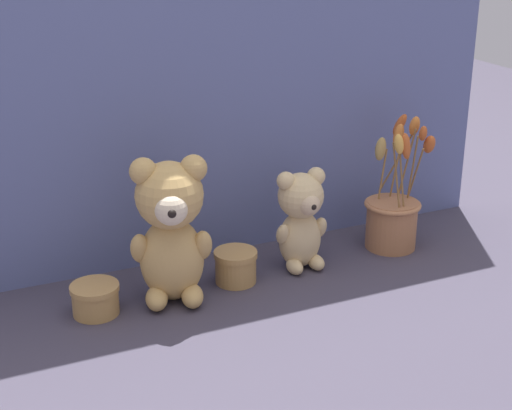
{
  "coord_description": "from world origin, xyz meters",
  "views": [
    {
      "loc": [
        -0.63,
        -1.35,
        0.75
      ],
      "look_at": [
        0.0,
        0.02,
        0.16
      ],
      "focal_mm": 55.0,
      "sensor_mm": 36.0,
      "label": 1
    }
  ],
  "objects_px": {
    "teddy_bear_large": "(171,227)",
    "decorative_tin_short": "(95,299)",
    "teddy_bear_medium": "(301,217)",
    "flower_vase": "(393,213)",
    "decorative_tin_tall": "(236,266)"
  },
  "relations": [
    {
      "from": "flower_vase",
      "to": "decorative_tin_tall",
      "type": "relative_size",
      "value": 3.33
    },
    {
      "from": "teddy_bear_medium",
      "to": "flower_vase",
      "type": "xyz_separation_m",
      "value": [
        0.24,
        0.01,
        -0.03
      ]
    },
    {
      "from": "teddy_bear_large",
      "to": "flower_vase",
      "type": "relative_size",
      "value": 0.99
    },
    {
      "from": "teddy_bear_large",
      "to": "teddy_bear_medium",
      "type": "height_order",
      "value": "teddy_bear_large"
    },
    {
      "from": "decorative_tin_short",
      "to": "teddy_bear_large",
      "type": "bearing_deg",
      "value": -2.53
    },
    {
      "from": "decorative_tin_short",
      "to": "flower_vase",
      "type": "bearing_deg",
      "value": 2.4
    },
    {
      "from": "teddy_bear_large",
      "to": "teddy_bear_medium",
      "type": "bearing_deg",
      "value": 5.23
    },
    {
      "from": "flower_vase",
      "to": "decorative_tin_tall",
      "type": "height_order",
      "value": "flower_vase"
    },
    {
      "from": "teddy_bear_large",
      "to": "decorative_tin_short",
      "type": "relative_size",
      "value": 3.16
    },
    {
      "from": "teddy_bear_large",
      "to": "decorative_tin_tall",
      "type": "distance_m",
      "value": 0.19
    },
    {
      "from": "decorative_tin_short",
      "to": "teddy_bear_medium",
      "type": "bearing_deg",
      "value": 2.58
    },
    {
      "from": "teddy_bear_large",
      "to": "teddy_bear_medium",
      "type": "relative_size",
      "value": 1.35
    },
    {
      "from": "teddy_bear_large",
      "to": "decorative_tin_tall",
      "type": "bearing_deg",
      "value": 7.54
    },
    {
      "from": "teddy_bear_large",
      "to": "decorative_tin_tall",
      "type": "height_order",
      "value": "teddy_bear_large"
    },
    {
      "from": "teddy_bear_medium",
      "to": "decorative_tin_tall",
      "type": "height_order",
      "value": "teddy_bear_medium"
    }
  ]
}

